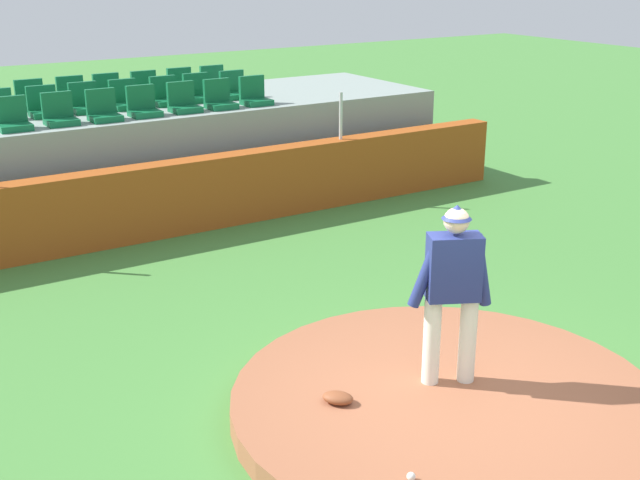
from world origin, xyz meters
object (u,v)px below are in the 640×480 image
at_px(stadium_chair_1, 60,115).
at_px(stadium_chair_8, 44,107).
at_px(stadium_chair_17, 108,93).
at_px(stadium_chair_9, 85,103).
at_px(baseball, 411,477).
at_px(stadium_chair_0, 13,119).
at_px(stadium_chair_6, 255,96).
at_px(stadium_chair_13, 234,90).
at_px(stadium_chair_18, 146,90).
at_px(stadium_chair_5, 219,99).
at_px(pitcher, 453,282).
at_px(stadium_chair_11, 165,96).
at_px(fielding_glove, 338,398).
at_px(stadium_chair_4, 183,102).
at_px(stadium_chair_10, 125,100).
at_px(stadium_chair_12, 198,93).
at_px(stadium_chair_19, 182,86).
at_px(stadium_chair_16, 72,96).
at_px(stadium_chair_2, 103,111).
at_px(stadium_chair_15, 31,100).
at_px(stadium_chair_3, 143,107).
at_px(stadium_chair_20, 214,84).

height_order(stadium_chair_1, stadium_chair_8, same).
bearing_deg(stadium_chair_17, stadium_chair_9, 50.48).
distance_m(baseball, stadium_chair_0, 8.92).
bearing_deg(stadium_chair_17, baseball, 83.74).
distance_m(stadium_chair_0, stadium_chair_9, 1.65).
relative_size(stadium_chair_6, stadium_chair_13, 1.00).
xyz_separation_m(stadium_chair_0, stadium_chair_8, (0.69, 0.86, 0.00)).
bearing_deg(stadium_chair_18, stadium_chair_6, 129.93).
bearing_deg(stadium_chair_5, pitcher, 80.88).
bearing_deg(stadium_chair_11, fielding_glove, 78.17).
bearing_deg(stadium_chair_4, stadium_chair_10, -47.84).
bearing_deg(stadium_chair_12, stadium_chair_4, 52.20).
relative_size(pitcher, stadium_chair_13, 3.67).
relative_size(stadium_chair_6, stadium_chair_19, 1.00).
relative_size(fielding_glove, stadium_chair_5, 0.60).
xyz_separation_m(stadium_chair_6, stadium_chair_9, (-2.80, 0.87, 0.00)).
bearing_deg(stadium_chair_11, stadium_chair_0, 16.47).
height_order(stadium_chair_9, stadium_chair_16, same).
xyz_separation_m(fielding_glove, stadium_chair_10, (0.98, 8.24, 1.58)).
bearing_deg(fielding_glove, stadium_chair_17, 133.23).
bearing_deg(stadium_chair_5, stadium_chair_1, -0.59).
xyz_separation_m(baseball, stadium_chair_5, (2.56, 8.73, 1.60)).
distance_m(stadium_chair_2, stadium_chair_15, 1.85).
bearing_deg(stadium_chair_15, stadium_chair_3, 129.87).
bearing_deg(stadium_chair_3, stadium_chair_0, 0.43).
bearing_deg(stadium_chair_11, stadium_chair_5, 128.51).
distance_m(stadium_chair_3, stadium_chair_6, 2.09).
distance_m(stadium_chair_1, stadium_chair_10, 1.59).
distance_m(stadium_chair_12, stadium_chair_16, 2.23).
height_order(stadium_chair_8, stadium_chair_11, same).
distance_m(stadium_chair_10, stadium_chair_18, 1.09).
bearing_deg(stadium_chair_2, stadium_chair_5, -179.53).
bearing_deg(stadium_chair_8, stadium_chair_1, 92.07).
relative_size(stadium_chair_8, stadium_chair_15, 1.00).
xyz_separation_m(stadium_chair_0, stadium_chair_4, (2.83, 0.03, 0.00)).
bearing_deg(stadium_chair_20, stadium_chair_11, 32.53).
bearing_deg(stadium_chair_6, baseball, 69.54).
relative_size(stadium_chair_4, stadium_chair_5, 1.00).
xyz_separation_m(fielding_glove, stadium_chair_2, (0.31, 7.38, 1.58)).
height_order(stadium_chair_6, stadium_chair_18, same).
xyz_separation_m(pitcher, stadium_chair_19, (1.26, 9.35, 0.57)).
relative_size(stadium_chair_4, stadium_chair_17, 1.00).
distance_m(stadium_chair_0, stadium_chair_17, 2.70).
distance_m(baseball, stadium_chair_13, 10.24).
height_order(stadium_chair_2, stadium_chair_11, same).
bearing_deg(stadium_chair_16, stadium_chair_9, 88.21).
relative_size(stadium_chair_2, stadium_chair_15, 1.00).
bearing_deg(pitcher, stadium_chair_3, 117.71).
relative_size(stadium_chair_6, stadium_chair_11, 1.00).
bearing_deg(fielding_glove, stadium_chair_20, 120.52).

